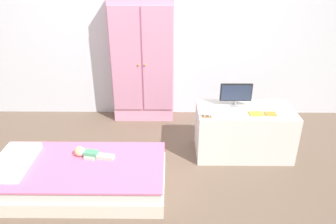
{
  "coord_description": "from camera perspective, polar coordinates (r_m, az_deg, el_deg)",
  "views": [
    {
      "loc": [
        0.23,
        -2.56,
        2.01
      ],
      "look_at": [
        0.21,
        0.4,
        0.56
      ],
      "focal_mm": 34.66,
      "sensor_mm": 36.0,
      "label": 1
    }
  ],
  "objects": [
    {
      "name": "book_yellow",
      "position": [
        3.42,
        15.23,
        -0.29
      ],
      "size": [
        0.13,
        0.1,
        0.01
      ],
      "primitive_type": "cube",
      "color": "gold",
      "rests_on": "tv_stand"
    },
    {
      "name": "ground_plane",
      "position": [
        3.26,
        -3.76,
        -12.2
      ],
      "size": [
        10.0,
        10.0,
        0.02
      ],
      "primitive_type": "cube",
      "color": "brown"
    },
    {
      "name": "book_orange",
      "position": [
        3.46,
        17.58,
        -0.31
      ],
      "size": [
        0.11,
        0.09,
        0.01
      ],
      "primitive_type": "cube",
      "color": "orange",
      "rests_on": "tv_stand"
    },
    {
      "name": "doll",
      "position": [
        3.21,
        -14.08,
        -7.0
      ],
      "size": [
        0.39,
        0.15,
        0.1
      ],
      "color": "#4CA375",
      "rests_on": "bed"
    },
    {
      "name": "pillow",
      "position": [
        3.33,
        -25.52,
        -7.84
      ],
      "size": [
        0.32,
        0.58,
        0.06
      ],
      "primitive_type": "cube",
      "color": "white",
      "rests_on": "bed"
    },
    {
      "name": "tv_monitor",
      "position": [
        3.51,
        11.88,
        3.26
      ],
      "size": [
        0.34,
        0.1,
        0.25
      ],
      "color": "#99999E",
      "rests_on": "tv_stand"
    },
    {
      "name": "bed",
      "position": [
        3.21,
        -15.21,
        -10.85
      ],
      "size": [
        1.59,
        0.81,
        0.26
      ],
      "color": "silver",
      "rests_on": "ground_plane"
    },
    {
      "name": "wardrobe",
      "position": [
        4.15,
        -4.46,
        8.95
      ],
      "size": [
        0.77,
        0.3,
        1.58
      ],
      "color": "#E599BC",
      "rests_on": "ground_plane"
    },
    {
      "name": "rocking_horse_toy",
      "position": [
        3.25,
        7.02,
        -0.06
      ],
      "size": [
        0.1,
        0.04,
        0.12
      ],
      "color": "#8E6642",
      "rests_on": "tv_stand"
    },
    {
      "name": "tv_stand",
      "position": [
        3.63,
        13.14,
        -3.36
      ],
      "size": [
        1.02,
        0.52,
        0.54
      ],
      "primitive_type": "cube",
      "color": "silver",
      "rests_on": "ground_plane"
    },
    {
      "name": "back_wall",
      "position": [
        4.19,
        -2.78,
        16.98
      ],
      "size": [
        6.4,
        0.05,
        2.7
      ],
      "primitive_type": "cube",
      "color": "silver",
      "rests_on": "ground_plane"
    }
  ]
}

